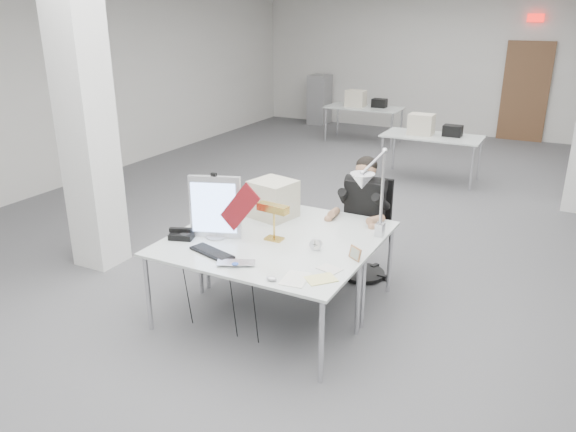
% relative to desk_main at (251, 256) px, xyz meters
% --- Properties ---
extents(room_shell, '(10.04, 14.04, 3.24)m').
position_rel_desk_main_xyz_m(room_shell, '(0.04, 2.63, 0.95)').
color(room_shell, '#4E4E50').
rests_on(room_shell, ground).
extents(desk_main, '(1.80, 0.90, 0.02)m').
position_rel_desk_main_xyz_m(desk_main, '(0.00, 0.00, 0.00)').
color(desk_main, silver).
rests_on(desk_main, room_shell).
extents(desk_second, '(1.80, 0.90, 0.02)m').
position_rel_desk_main_xyz_m(desk_second, '(0.00, 0.90, 0.00)').
color(desk_second, silver).
rests_on(desk_second, room_shell).
extents(bg_desk_a, '(1.60, 0.80, 0.02)m').
position_rel_desk_main_xyz_m(bg_desk_a, '(0.20, 5.50, 0.00)').
color(bg_desk_a, silver).
rests_on(bg_desk_a, room_shell).
extents(bg_desk_b, '(1.60, 0.80, 0.02)m').
position_rel_desk_main_xyz_m(bg_desk_b, '(-1.80, 7.70, 0.00)').
color(bg_desk_b, silver).
rests_on(bg_desk_b, room_shell).
extents(filing_cabinet, '(0.45, 0.55, 1.20)m').
position_rel_desk_main_xyz_m(filing_cabinet, '(-3.50, 9.15, -0.14)').
color(filing_cabinet, gray).
rests_on(filing_cabinet, room_shell).
extents(office_chair, '(0.54, 0.54, 1.05)m').
position_rel_desk_main_xyz_m(office_chair, '(0.48, 1.51, -0.22)').
color(office_chair, black).
rests_on(office_chair, room_shell).
extents(seated_person, '(0.54, 0.67, 0.97)m').
position_rel_desk_main_xyz_m(seated_person, '(0.48, 1.46, 0.16)').
color(seated_person, black).
rests_on(seated_person, office_chair).
extents(monitor, '(0.46, 0.20, 0.58)m').
position_rel_desk_main_xyz_m(monitor, '(-0.48, 0.19, 0.30)').
color(monitor, silver).
rests_on(monitor, desk_main).
extents(pennant, '(0.44, 0.05, 0.48)m').
position_rel_desk_main_xyz_m(pennant, '(-0.20, 0.16, 0.36)').
color(pennant, maroon).
rests_on(pennant, monitor).
extents(keyboard, '(0.46, 0.26, 0.02)m').
position_rel_desk_main_xyz_m(keyboard, '(-0.31, -0.14, 0.02)').
color(keyboard, black).
rests_on(keyboard, desk_main).
extents(laptop, '(0.37, 0.32, 0.02)m').
position_rel_desk_main_xyz_m(laptop, '(0.01, -0.27, 0.02)').
color(laptop, '#AAA9AE').
rests_on(laptop, desk_main).
extents(mouse, '(0.10, 0.09, 0.04)m').
position_rel_desk_main_xyz_m(mouse, '(0.39, -0.35, 0.03)').
color(mouse, '#B7B7BC').
rests_on(mouse, desk_main).
extents(bankers_lamp, '(0.34, 0.17, 0.37)m').
position_rel_desk_main_xyz_m(bankers_lamp, '(0.02, 0.38, 0.20)').
color(bankers_lamp, gold).
rests_on(bankers_lamp, desk_main).
extents(desk_phone, '(0.26, 0.25, 0.05)m').
position_rel_desk_main_xyz_m(desk_phone, '(-0.76, 0.04, 0.04)').
color(desk_phone, black).
rests_on(desk_phone, desk_main).
extents(picture_frame_left, '(0.16, 0.06, 0.12)m').
position_rel_desk_main_xyz_m(picture_frame_left, '(-0.65, 0.37, 0.07)').
color(picture_frame_left, '#AA8E49').
rests_on(picture_frame_left, desk_main).
extents(picture_frame_right, '(0.14, 0.11, 0.11)m').
position_rel_desk_main_xyz_m(picture_frame_right, '(0.82, 0.32, 0.07)').
color(picture_frame_right, '#B77B4F').
rests_on(picture_frame_right, desk_main).
extents(desk_clock, '(0.11, 0.06, 0.11)m').
position_rel_desk_main_xyz_m(desk_clock, '(0.45, 0.35, 0.06)').
color(desk_clock, silver).
rests_on(desk_clock, desk_main).
extents(paper_stack_a, '(0.23, 0.30, 0.01)m').
position_rel_desk_main_xyz_m(paper_stack_a, '(0.54, -0.24, 0.02)').
color(paper_stack_a, silver).
rests_on(paper_stack_a, desk_main).
extents(paper_stack_b, '(0.28, 0.28, 0.01)m').
position_rel_desk_main_xyz_m(paper_stack_b, '(0.72, -0.15, 0.02)').
color(paper_stack_b, '#E8E18A').
rests_on(paper_stack_b, desk_main).
extents(paper_stack_c, '(0.21, 0.18, 0.01)m').
position_rel_desk_main_xyz_m(paper_stack_c, '(0.71, 0.05, 0.02)').
color(paper_stack_c, silver).
rests_on(paper_stack_c, desk_main).
extents(beige_monitor, '(0.47, 0.46, 0.38)m').
position_rel_desk_main_xyz_m(beige_monitor, '(-0.28, 0.90, 0.20)').
color(beige_monitor, '#BAB49A').
rests_on(beige_monitor, desk_second).
extents(architect_lamp, '(0.29, 0.74, 0.94)m').
position_rel_desk_main_xyz_m(architect_lamp, '(0.83, 0.67, 0.48)').
color(architect_lamp, silver).
rests_on(architect_lamp, desk_second).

